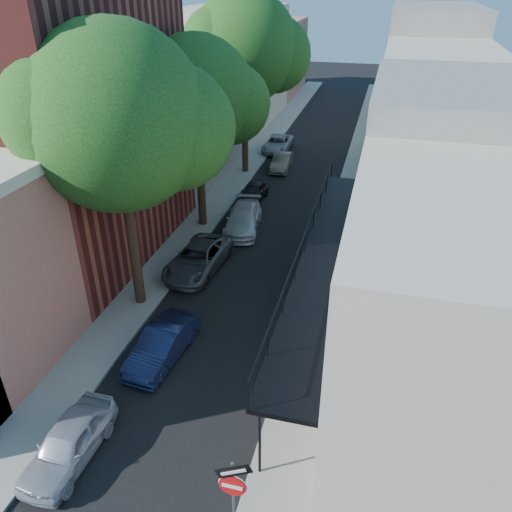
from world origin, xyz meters
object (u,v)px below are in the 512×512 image
Objects in this scene: sign_post at (233,489)px; oak_far at (252,50)px; parked_car_a at (69,443)px; parked_car_c at (198,259)px; parked_car_f at (282,162)px; oak_mid at (205,98)px; parked_car_b at (162,344)px; parked_car_g at (278,144)px; oak_near at (131,121)px; parked_car_e at (253,192)px; parked_car_d at (243,219)px.

sign_post is 0.25× the size of oak_far.
parked_car_a is (-5.40, 1.19, -1.42)m from sign_post.
parked_car_c reaches higher than parked_car_f.
parked_car_b is (2.02, -11.29, -6.43)m from oak_mid.
parked_car_a reaches higher than parked_car_g.
oak_mid is at bearing -92.09° from parked_car_g.
oak_near is at bearing -90.04° from oak_far.
parked_car_e is (1.42, -5.07, -7.69)m from oak_far.
parked_car_f is (0.03, 10.21, -0.06)m from parked_car_d.
parked_car_g is (-5.76, 31.46, -1.44)m from sign_post.
parked_car_b is at bearing -97.57° from parked_car_d.
oak_near is at bearing -105.48° from parked_car_c.
parked_car_d is 1.26× the size of parked_car_f.
parked_car_d reaches higher than parked_car_b.
oak_near is 0.96× the size of oak_far.
sign_post reaches higher than parked_car_c.
parked_car_e is (-0.51, 4.16, -0.07)m from parked_car_d.
parked_car_c is at bearing 91.64° from parked_car_a.
parked_car_f is at bearing 89.41° from parked_car_a.
parked_car_g is (-1.17, 14.40, -0.05)m from parked_car_d.
parked_car_e is at bearing 91.62° from parked_car_c.
oak_near is 2.47× the size of parked_car_c.
oak_far is (0.01, 17.01, 0.38)m from oak_near.
parked_car_d is 10.21m from parked_car_f.
parked_car_g is (-0.28, 19.22, -0.05)m from parked_car_c.
parked_car_b is (1.97, -3.33, -7.25)m from oak_near.
parked_car_a is (1.18, -16.07, -6.44)m from oak_mid.
sign_post is 5.71m from parked_car_a.
oak_mid is 2.91× the size of parked_car_f.
parked_car_a is at bearing -87.47° from oak_far.
parked_car_b is 15.27m from parked_car_e.
parked_car_d is at bearing -93.03° from parked_car_f.
sign_post is at bearing -11.17° from parked_car_a.
oak_mid reaches higher than parked_car_b.
parked_car_e is at bearing 89.27° from parked_car_d.
oak_far is 16.01m from parked_car_c.
parked_car_e is at bearing 83.15° from oak_near.
sign_post is 0.90× the size of parked_car_e.
sign_post is 27.80m from oak_far.
oak_near is 2.59× the size of parked_car_d.
parked_car_d is 1.33× the size of parked_car_e.
parked_car_d is (0.89, 4.82, -0.00)m from parked_car_c.
parked_car_b is at bearing -79.87° from oak_mid.
sign_post reaches higher than parked_car_d.
parked_car_a is at bearing -88.12° from parked_car_g.
oak_mid is 6.72m from parked_car_d.
parked_car_c reaches higher than parked_car_g.
oak_mid is 2.31× the size of parked_car_d.
parked_car_e is at bearing -74.35° from oak_far.
parked_car_f is at bearing 26.62° from oak_far.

